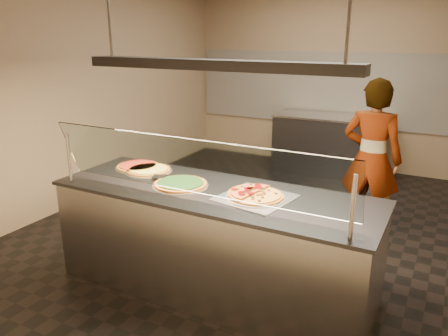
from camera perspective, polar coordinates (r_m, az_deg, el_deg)
The scene contains 17 objects.
ground at distance 5.16m, azimuth 4.91°, elevation -8.03°, with size 5.00×6.00×0.02m, color black.
wall_back at distance 7.57m, azimuth 14.44°, elevation 11.46°, with size 5.00×0.02×3.00m, color #927C5E.
wall_front at distance 2.32m, azimuth -24.87°, elevation -1.47°, with size 5.00×0.02×3.00m, color #927C5E.
wall_left at distance 6.13m, azimuth -17.14°, elevation 10.04°, with size 0.02×6.00×3.00m, color #927C5E.
tile_band at distance 7.56m, azimuth 14.27°, elevation 9.94°, with size 4.90×0.02×1.20m, color silver.
serving_counter at distance 3.82m, azimuth -1.29°, elevation -9.51°, with size 2.75×0.94×0.93m.
sneeze_guard at distance 3.26m, azimuth -4.33°, elevation 0.12°, with size 2.51×0.18×0.54m.
perforated_tray at distance 3.48m, azimuth 4.14°, elevation -3.79°, with size 0.61×0.61×0.01m.
half_pizza_pepperoni at distance 3.51m, azimuth 2.58°, elevation -3.08°, with size 0.29×0.47×0.05m.
half_pizza_sausage at distance 3.44m, azimuth 5.73°, elevation -3.75°, with size 0.29×0.47×0.04m.
pizza_spinach at distance 3.76m, azimuth -5.68°, elevation -2.06°, with size 0.48×0.48×0.03m.
pizza_cheese at distance 4.20m, azimuth -9.77°, elevation -0.21°, with size 0.44×0.44×0.03m.
pizza_tomato at distance 4.33m, azimuth -11.13°, elevation 0.26°, with size 0.44×0.44×0.03m.
pizza_spatula at distance 4.02m, azimuth -8.83°, elevation -0.71°, with size 0.24×0.21×0.02m.
prep_table at distance 7.28m, azimuth 13.45°, elevation 3.05°, with size 1.73×0.74×0.93m.
worker at distance 4.99m, azimuth 18.69°, elevation 1.08°, with size 0.64×0.42×1.75m, color #33313B.
heat_lamp_housing at distance 3.42m, azimuth -1.46°, elevation 13.32°, with size 2.30×0.18×0.08m, color #35353A.
Camera 1 is at (1.80, -4.31, 2.18)m, focal length 35.00 mm.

